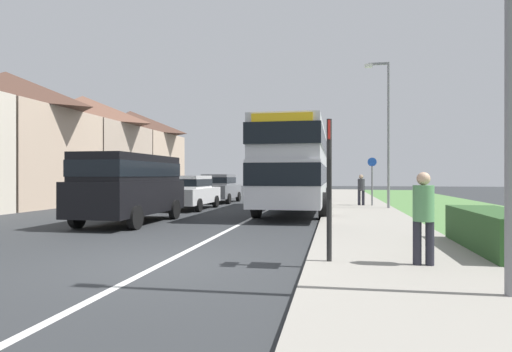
# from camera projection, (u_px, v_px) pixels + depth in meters

# --- Properties ---
(ground_plane) EXTENTS (120.00, 120.00, 0.00)m
(ground_plane) POSITION_uv_depth(u_px,v_px,m) (163.00, 263.00, 7.79)
(ground_plane) COLOR #2D3033
(lane_marking_centre) EXTENTS (0.14, 60.00, 0.01)m
(lane_marking_centre) POSITION_uv_depth(u_px,v_px,m) (250.00, 219.00, 15.66)
(lane_marking_centre) COLOR silver
(lane_marking_centre) RESTS_ON ground_plane
(pavement_near_side) EXTENTS (3.20, 68.00, 0.12)m
(pavement_near_side) POSITION_uv_depth(u_px,v_px,m) (372.00, 227.00, 12.92)
(pavement_near_side) COLOR gray
(pavement_near_side) RESTS_ON ground_plane
(roadside_hedge) EXTENTS (1.10, 3.49, 0.90)m
(roadside_hedge) POSITION_uv_depth(u_px,v_px,m) (497.00, 233.00, 8.56)
(roadside_hedge) COLOR #2D5128
(roadside_hedge) RESTS_ON ground_plane
(double_decker_bus) EXTENTS (2.80, 10.40, 3.70)m
(double_decker_bus) POSITION_uv_depth(u_px,v_px,m) (296.00, 164.00, 18.78)
(double_decker_bus) COLOR #BCBCC1
(double_decker_bus) RESTS_ON ground_plane
(parked_van_black) EXTENTS (2.11, 5.07, 2.31)m
(parked_van_black) POSITION_uv_depth(u_px,v_px,m) (130.00, 183.00, 14.36)
(parked_van_black) COLOR black
(parked_van_black) RESTS_ON ground_plane
(parked_car_white) EXTENTS (1.94, 4.43, 1.61)m
(parked_car_white) POSITION_uv_depth(u_px,v_px,m) (190.00, 191.00, 20.27)
(parked_car_white) COLOR silver
(parked_car_white) RESTS_ON ground_plane
(parked_car_grey) EXTENTS (1.91, 4.07, 1.69)m
(parked_car_grey) POSITION_uv_depth(u_px,v_px,m) (219.00, 187.00, 25.47)
(parked_car_grey) COLOR slate
(parked_car_grey) RESTS_ON ground_plane
(pedestrian_at_stop) EXTENTS (0.34, 0.34, 1.67)m
(pedestrian_at_stop) POSITION_uv_depth(u_px,v_px,m) (423.00, 214.00, 7.09)
(pedestrian_at_stop) COLOR #23232D
(pedestrian_at_stop) RESTS_ON ground_plane
(pedestrian_walking_away) EXTENTS (0.34, 0.34, 1.67)m
(pedestrian_walking_away) POSITION_uv_depth(u_px,v_px,m) (361.00, 188.00, 21.46)
(pedestrian_walking_away) COLOR #23232D
(pedestrian_walking_away) RESTS_ON ground_plane
(bus_stop_sign) EXTENTS (0.09, 0.52, 2.60)m
(bus_stop_sign) POSITION_uv_depth(u_px,v_px,m) (329.00, 180.00, 7.42)
(bus_stop_sign) COLOR black
(bus_stop_sign) RESTS_ON ground_plane
(cycle_route_sign) EXTENTS (0.44, 0.08, 2.52)m
(cycle_route_sign) POSITION_uv_depth(u_px,v_px,m) (372.00, 179.00, 21.32)
(cycle_route_sign) COLOR slate
(cycle_route_sign) RESTS_ON ground_plane
(street_lamp_mid) EXTENTS (1.14, 0.20, 6.85)m
(street_lamp_mid) POSITION_uv_depth(u_px,v_px,m) (386.00, 125.00, 19.63)
(street_lamp_mid) COLOR slate
(street_lamp_mid) RESTS_ON ground_plane
(house_terrace_far_side) EXTENTS (7.18, 27.55, 7.09)m
(house_terrace_far_side) POSITION_uv_depth(u_px,v_px,m) (49.00, 144.00, 25.78)
(house_terrace_far_side) COLOR beige
(house_terrace_far_side) RESTS_ON ground_plane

